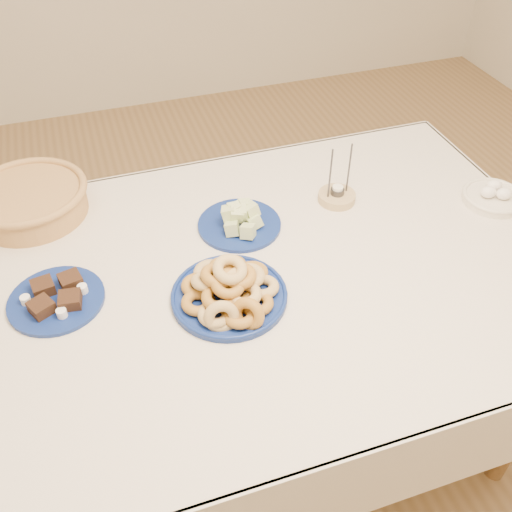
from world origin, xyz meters
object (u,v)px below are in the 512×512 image
brownie_plate (56,298)px  wicker_basket (29,200)px  dining_table (250,301)px  melon_plate (240,221)px  donut_platter (229,290)px  egg_bowl (493,196)px  candle_holder (337,196)px

brownie_plate → wicker_basket: 0.39m
dining_table → melon_plate: melon_plate is taller
brownie_plate → wicker_basket: (-0.04, 0.39, 0.04)m
donut_platter → brownie_plate: bearing=162.2°
melon_plate → dining_table: bearing=-99.4°
donut_platter → egg_bowl: size_ratio=1.63×
donut_platter → wicker_basket: 0.68m
melon_plate → brownie_plate: (-0.51, -0.13, -0.01)m
donut_platter → brownie_plate: size_ratio=1.34×
candle_holder → egg_bowl: bearing=-19.1°
brownie_plate → wicker_basket: bearing=96.2°
dining_table → egg_bowl: egg_bowl is taller
dining_table → candle_holder: candle_holder is taller
wicker_basket → egg_bowl: size_ratio=1.92×
dining_table → candle_holder: 0.42m
dining_table → donut_platter: bearing=-134.6°
candle_holder → egg_bowl: (0.44, -0.15, 0.00)m
donut_platter → dining_table: bearing=45.4°
donut_platter → egg_bowl: (0.86, 0.14, -0.02)m
melon_plate → wicker_basket: 0.61m
melon_plate → egg_bowl: (0.75, -0.12, -0.01)m
brownie_plate → candle_holder: (0.82, 0.16, 0.00)m
brownie_plate → candle_holder: 0.84m
melon_plate → brownie_plate: bearing=-165.4°
donut_platter → candle_holder: (0.42, 0.29, -0.02)m
candle_holder → donut_platter: bearing=-145.1°
melon_plate → donut_platter: bearing=-112.4°
candle_holder → wicker_basket: bearing=165.5°
donut_platter → wicker_basket: (-0.44, 0.52, 0.01)m
dining_table → wicker_basket: bearing=140.0°
donut_platter → egg_bowl: bearing=9.4°
dining_table → wicker_basket: wicker_basket is taller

